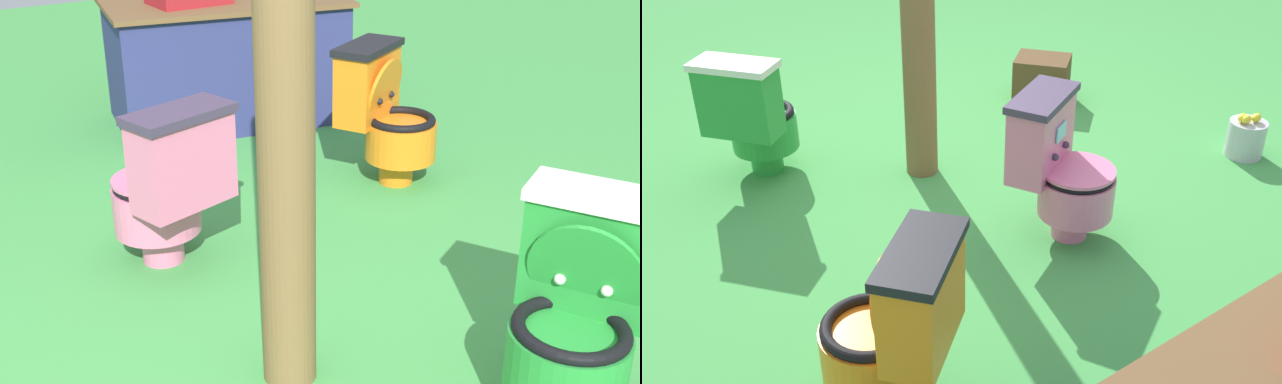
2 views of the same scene
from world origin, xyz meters
TOP-DOWN VIEW (x-y plane):
  - toilet_green at (0.88, -0.63)m, footprint 0.62×0.59m
  - toilet_orange at (1.51, 1.19)m, footprint 0.59×0.62m
  - toilet_pink at (0.19, 0.93)m, footprint 0.52×0.58m
  - vendor_table at (1.27, 2.56)m, footprint 1.60×1.12m
  - wooden_post at (0.21, -0.01)m, footprint 0.18×0.18m

SIDE VIEW (x-z plane):
  - toilet_pink at x=0.19m, z-range 0.01..0.73m
  - toilet_green at x=0.88m, z-range 0.01..0.74m
  - toilet_orange at x=1.51m, z-range 0.01..0.74m
  - vendor_table at x=1.27m, z-range -0.03..0.82m
  - wooden_post at x=0.21m, z-range 0.00..2.06m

